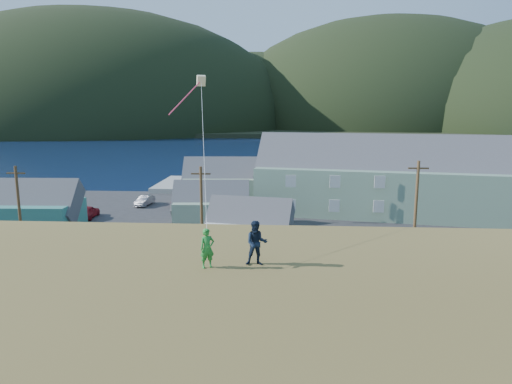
% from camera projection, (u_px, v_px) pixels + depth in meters
% --- Properties ---
extents(ground, '(900.00, 900.00, 0.00)m').
position_uv_depth(ground, '(258.00, 272.00, 36.81)').
color(ground, '#0A1638').
rests_on(ground, ground).
extents(grass_strip, '(110.00, 8.00, 0.10)m').
position_uv_depth(grass_strip, '(257.00, 281.00, 34.84)').
color(grass_strip, '#4C3D19').
rests_on(grass_strip, ground).
extents(waterfront_lot, '(72.00, 36.00, 0.12)m').
position_uv_depth(waterfront_lot, '(267.00, 221.00, 53.49)').
color(waterfront_lot, '#28282B').
rests_on(waterfront_lot, ground).
extents(wharf, '(26.00, 14.00, 0.90)m').
position_uv_depth(wharf, '(237.00, 185.00, 76.38)').
color(wharf, gray).
rests_on(wharf, ground).
extents(far_shore, '(900.00, 320.00, 2.00)m').
position_uv_depth(far_shore, '(283.00, 124.00, 360.60)').
color(far_shore, black).
rests_on(far_shore, ground).
extents(far_hills, '(760.00, 265.00, 143.00)m').
position_uv_depth(far_hills, '(335.00, 126.00, 308.46)').
color(far_hills, black).
rests_on(far_hills, ground).
extents(lodge, '(35.41, 15.36, 12.06)m').
position_uv_depth(lodge, '(396.00, 178.00, 55.91)').
color(lodge, gray).
rests_on(lodge, waterfront_lot).
extents(shed_teal, '(8.94, 6.48, 6.88)m').
position_uv_depth(shed_teal, '(37.00, 208.00, 48.67)').
color(shed_teal, '#317372').
rests_on(shed_teal, waterfront_lot).
extents(shed_palegreen_near, '(8.88, 5.93, 6.16)m').
position_uv_depth(shed_palegreen_near, '(211.00, 205.00, 51.19)').
color(shed_palegreen_near, gray).
rests_on(shed_palegreen_near, waterfront_lot).
extents(shed_white, '(8.44, 6.33, 6.12)m').
position_uv_depth(shed_white, '(249.00, 228.00, 41.50)').
color(shed_white, silver).
rests_on(shed_white, waterfront_lot).
extents(shed_palegreen_far, '(11.78, 7.17, 7.70)m').
position_uv_depth(shed_palegreen_far, '(224.00, 181.00, 64.37)').
color(shed_palegreen_far, gray).
rests_on(shed_palegreen_far, waterfront_lot).
extents(utility_poles, '(33.31, 0.24, 8.88)m').
position_uv_depth(utility_poles, '(214.00, 215.00, 37.74)').
color(utility_poles, '#47331E').
rests_on(utility_poles, waterfront_lot).
extents(parked_cars, '(25.40, 13.64, 1.54)m').
position_uv_depth(parked_cars, '(197.00, 207.00, 57.59)').
color(parked_cars, maroon).
rests_on(parked_cars, waterfront_lot).
extents(kite_flyer_green, '(0.64, 0.56, 1.49)m').
position_uv_depth(kite_flyer_green, '(207.00, 248.00, 16.82)').
color(kite_flyer_green, '#23802F').
rests_on(kite_flyer_green, hillside).
extents(kite_flyer_navy, '(0.89, 0.73, 1.71)m').
position_uv_depth(kite_flyer_navy, '(256.00, 243.00, 17.08)').
color(kite_flyer_navy, black).
rests_on(kite_flyer_navy, hillside).
extents(kite_rig, '(1.53, 4.86, 11.00)m').
position_uv_depth(kite_rig, '(199.00, 85.00, 24.43)').
color(kite_rig, beige).
rests_on(kite_rig, ground).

